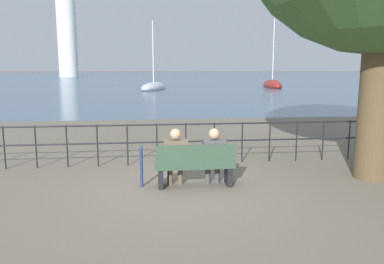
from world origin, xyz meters
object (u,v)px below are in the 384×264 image
(sailboat_0, at_px, (272,85))
(seated_person_left, at_px, (176,155))
(harbor_lighthouse, at_px, (67,34))
(closed_umbrella, at_px, (141,163))
(sailboat_1, at_px, (154,87))
(seated_person_right, at_px, (214,154))
(park_bench, at_px, (195,167))

(sailboat_0, bearing_deg, seated_person_left, -103.76)
(seated_person_left, height_order, harbor_lighthouse, harbor_lighthouse)
(closed_umbrella, xyz_separation_m, sailboat_1, (0.82, 37.30, -0.21))
(seated_person_right, distance_m, sailboat_0, 44.05)
(seated_person_left, height_order, sailboat_0, sailboat_0)
(seated_person_right, distance_m, closed_umbrella, 1.49)
(park_bench, bearing_deg, seated_person_right, 10.74)
(seated_person_left, xyz_separation_m, sailboat_1, (0.13, 37.35, -0.38))
(closed_umbrella, bearing_deg, sailboat_0, 68.01)
(park_bench, xyz_separation_m, sailboat_1, (-0.27, 37.42, -0.13))
(seated_person_left, bearing_deg, sailboat_0, 68.86)
(seated_person_left, bearing_deg, seated_person_right, 0.09)
(park_bench, height_order, closed_umbrella, park_bench)
(sailboat_1, relative_size, harbor_lighthouse, 0.28)
(park_bench, distance_m, harbor_lighthouse, 126.14)
(sailboat_0, bearing_deg, sailboat_1, -158.48)
(seated_person_left, relative_size, harbor_lighthouse, 0.04)
(sailboat_1, distance_m, harbor_lighthouse, 90.19)
(sailboat_0, xyz_separation_m, sailboat_1, (-15.86, -3.99, -0.04))
(closed_umbrella, relative_size, sailboat_0, 0.10)
(sailboat_0, bearing_deg, closed_umbrella, -104.61)
(sailboat_1, bearing_deg, park_bench, -72.50)
(park_bench, relative_size, closed_umbrella, 1.80)
(park_bench, distance_m, sailboat_0, 44.25)
(seated_person_left, bearing_deg, harbor_lighthouse, 102.27)
(harbor_lighthouse, bearing_deg, sailboat_1, -72.55)
(harbor_lighthouse, bearing_deg, closed_umbrella, -78.04)
(closed_umbrella, relative_size, harbor_lighthouse, 0.03)
(closed_umbrella, distance_m, harbor_lighthouse, 125.78)
(seated_person_right, xyz_separation_m, closed_umbrella, (-1.48, 0.05, -0.17))
(seated_person_right, height_order, sailboat_1, sailboat_1)
(seated_person_right, xyz_separation_m, sailboat_0, (15.20, 41.34, -0.33))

